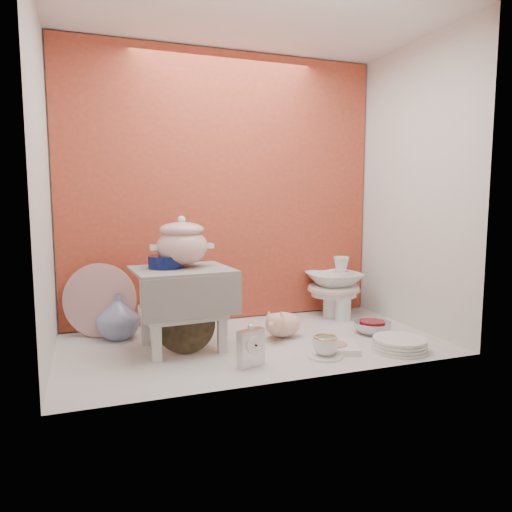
% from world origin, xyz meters
% --- Properties ---
extents(ground, '(1.80, 1.80, 0.00)m').
position_xyz_m(ground, '(0.00, 0.00, 0.00)').
color(ground, silver).
rests_on(ground, ground).
extents(niche_shell, '(1.86, 1.03, 1.53)m').
position_xyz_m(niche_shell, '(0.00, 0.18, 0.93)').
color(niche_shell, '#C14330').
rests_on(niche_shell, ground).
extents(step_stool, '(0.46, 0.40, 0.38)m').
position_xyz_m(step_stool, '(-0.34, 0.03, 0.19)').
color(step_stool, silver).
rests_on(step_stool, ground).
extents(soup_tureen, '(0.28, 0.28, 0.24)m').
position_xyz_m(soup_tureen, '(-0.32, 0.07, 0.50)').
color(soup_tureen, white).
rests_on(soup_tureen, step_stool).
extents(cobalt_bowl, '(0.21, 0.21, 0.06)m').
position_xyz_m(cobalt_bowl, '(-0.40, 0.07, 0.41)').
color(cobalt_bowl, '#091249').
rests_on(cobalt_bowl, step_stool).
extents(floral_platter, '(0.37, 0.20, 0.37)m').
position_xyz_m(floral_platter, '(-0.69, 0.37, 0.19)').
color(floral_platter, silver).
rests_on(floral_platter, ground).
extents(blue_white_vase, '(0.25, 0.25, 0.22)m').
position_xyz_m(blue_white_vase, '(-0.61, 0.30, 0.11)').
color(blue_white_vase, silver).
rests_on(blue_white_vase, ground).
extents(lacquer_tray, '(0.28, 0.15, 0.27)m').
position_xyz_m(lacquer_tray, '(-0.34, -0.03, 0.13)').
color(lacquer_tray, black).
rests_on(lacquer_tray, ground).
extents(mantel_clock, '(0.13, 0.08, 0.18)m').
position_xyz_m(mantel_clock, '(-0.12, -0.30, 0.09)').
color(mantel_clock, silver).
rests_on(mantel_clock, ground).
extents(plush_pig, '(0.27, 0.23, 0.14)m').
position_xyz_m(plush_pig, '(0.17, 0.03, 0.07)').
color(plush_pig, beige).
rests_on(plush_pig, ground).
extents(teacup_saucer, '(0.17, 0.17, 0.01)m').
position_xyz_m(teacup_saucer, '(0.23, -0.30, 0.01)').
color(teacup_saucer, white).
rests_on(teacup_saucer, ground).
extents(gold_rim_teacup, '(0.11, 0.11, 0.09)m').
position_xyz_m(gold_rim_teacup, '(0.23, -0.30, 0.05)').
color(gold_rim_teacup, white).
rests_on(gold_rim_teacup, teacup_saucer).
extents(lattice_dish, '(0.24, 0.24, 0.03)m').
position_xyz_m(lattice_dish, '(0.32, -0.23, 0.01)').
color(lattice_dish, white).
rests_on(lattice_dish, ground).
extents(dinner_plate_stack, '(0.28, 0.28, 0.06)m').
position_xyz_m(dinner_plate_stack, '(0.59, -0.34, 0.03)').
color(dinner_plate_stack, white).
rests_on(dinner_plate_stack, ground).
extents(crystal_bowl, '(0.23, 0.23, 0.06)m').
position_xyz_m(crystal_bowl, '(0.63, -0.05, 0.03)').
color(crystal_bowl, silver).
rests_on(crystal_bowl, ground).
extents(clear_glass_vase, '(0.10, 0.10, 0.18)m').
position_xyz_m(clear_glass_vase, '(0.63, 0.24, 0.09)').
color(clear_glass_vase, silver).
rests_on(clear_glass_vase, ground).
extents(porcelain_tower, '(0.40, 0.40, 0.36)m').
position_xyz_m(porcelain_tower, '(0.62, 0.33, 0.18)').
color(porcelain_tower, white).
rests_on(porcelain_tower, ground).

